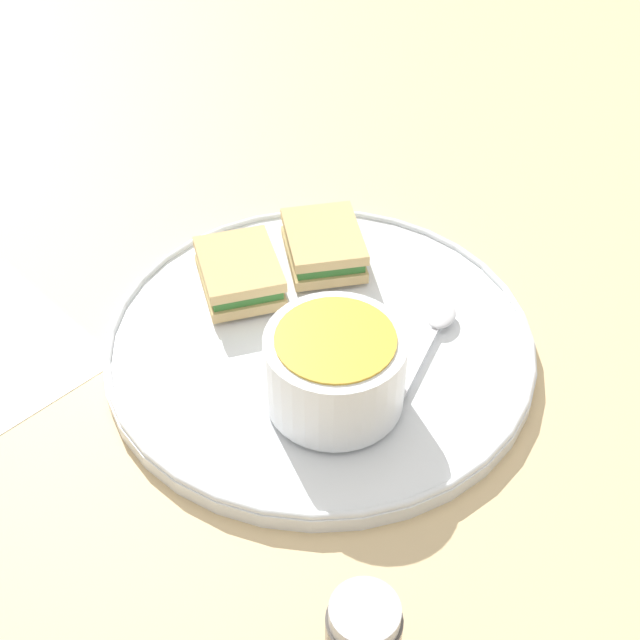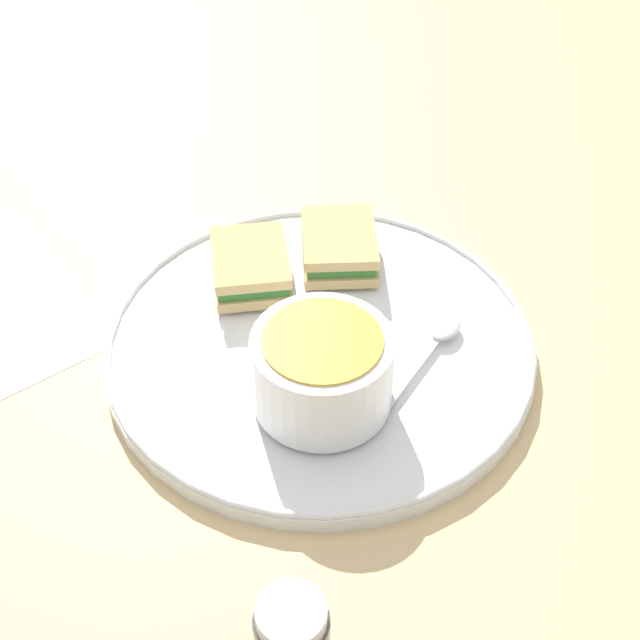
{
  "view_description": "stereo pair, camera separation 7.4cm",
  "coord_description": "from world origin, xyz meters",
  "px_view_note": "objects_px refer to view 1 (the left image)",
  "views": [
    {
      "loc": [
        -0.45,
        0.28,
        0.55
      ],
      "look_at": [
        0.0,
        0.0,
        0.04
      ],
      "focal_mm": 50.0,
      "sensor_mm": 36.0,
      "label": 1
    },
    {
      "loc": [
        -0.49,
        0.22,
        0.55
      ],
      "look_at": [
        0.0,
        0.0,
        0.04
      ],
      "focal_mm": 50.0,
      "sensor_mm": 36.0,
      "label": 2
    }
  ],
  "objects_px": {
    "soup_bowl": "(335,369)",
    "sandwich_half_far": "(239,273)",
    "spoon": "(437,324)",
    "sandwich_half_near": "(324,245)"
  },
  "relations": [
    {
      "from": "soup_bowl",
      "to": "sandwich_half_far",
      "type": "xyz_separation_m",
      "value": [
        0.16,
        -0.0,
        -0.02
      ]
    },
    {
      "from": "soup_bowl",
      "to": "spoon",
      "type": "height_order",
      "value": "soup_bowl"
    },
    {
      "from": "spoon",
      "to": "sandwich_half_far",
      "type": "bearing_deg",
      "value": 96.79
    },
    {
      "from": "spoon",
      "to": "sandwich_half_far",
      "type": "xyz_separation_m",
      "value": [
        0.14,
        0.12,
        0.01
      ]
    },
    {
      "from": "soup_bowl",
      "to": "sandwich_half_far",
      "type": "bearing_deg",
      "value": -0.15
    },
    {
      "from": "spoon",
      "to": "sandwich_half_near",
      "type": "relative_size",
      "value": 1.11
    },
    {
      "from": "soup_bowl",
      "to": "sandwich_half_near",
      "type": "xyz_separation_m",
      "value": [
        0.15,
        -0.08,
        -0.02
      ]
    },
    {
      "from": "spoon",
      "to": "soup_bowl",
      "type": "bearing_deg",
      "value": 156.51
    },
    {
      "from": "spoon",
      "to": "sandwich_half_far",
      "type": "height_order",
      "value": "sandwich_half_far"
    },
    {
      "from": "soup_bowl",
      "to": "spoon",
      "type": "relative_size",
      "value": 0.95
    }
  ]
}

